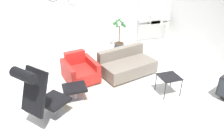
{
  "coord_description": "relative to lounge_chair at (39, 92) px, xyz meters",
  "views": [
    {
      "loc": [
        -1.28,
        -4.15,
        3.02
      ],
      "look_at": [
        0.18,
        0.24,
        0.55
      ],
      "focal_mm": 35.0,
      "sensor_mm": 36.0,
      "label": 1
    }
  ],
  "objects": [
    {
      "name": "ground_plane",
      "position": [
        1.5,
        0.49,
        -0.75
      ],
      "size": [
        12.0,
        12.0,
        0.0
      ],
      "primitive_type": "plane",
      "color": "silver"
    },
    {
      "name": "wall_back",
      "position": [
        1.5,
        3.71,
        0.66
      ],
      "size": [
        12.0,
        0.09,
        2.8
      ],
      "color": "white",
      "rests_on": "ground_plane"
    },
    {
      "name": "round_rug",
      "position": [
        1.38,
        0.33,
        -0.74
      ],
      "size": [
        2.07,
        2.07,
        0.01
      ],
      "color": "#BCB29E",
      "rests_on": "ground_plane"
    },
    {
      "name": "lounge_chair",
      "position": [
        0.0,
        0.0,
        0.0
      ],
      "size": [
        1.03,
        0.97,
        1.31
      ],
      "rotation": [
        0.0,
        0.0,
        -0.9
      ],
      "color": "#BCBCC1",
      "rests_on": "ground_plane"
    },
    {
      "name": "ottoman",
      "position": [
        0.73,
        0.59,
        -0.47
      ],
      "size": [
        0.53,
        0.45,
        0.36
      ],
      "color": "#BCBCC1",
      "rests_on": "ground_plane"
    },
    {
      "name": "armchair_red",
      "position": [
        1.02,
        1.45,
        -0.48
      ],
      "size": [
        0.95,
        1.03,
        0.72
      ],
      "rotation": [
        0.0,
        0.0,
        3.33
      ],
      "color": "silver",
      "rests_on": "ground_plane"
    },
    {
      "name": "couch_low",
      "position": [
        2.34,
        1.4,
        -0.49
      ],
      "size": [
        1.63,
        1.2,
        0.69
      ],
      "rotation": [
        0.0,
        0.0,
        3.38
      ],
      "color": "black",
      "rests_on": "ground_plane"
    },
    {
      "name": "side_table",
      "position": [
        2.92,
        0.15,
        -0.33
      ],
      "size": [
        0.47,
        0.47,
        0.46
      ],
      "color": "black",
      "rests_on": "ground_plane"
    },
    {
      "name": "potted_plant",
      "position": [
        2.75,
        3.12,
        -0.31
      ],
      "size": [
        0.44,
        0.47,
        1.28
      ],
      "color": "#333338",
      "rests_on": "ground_plane"
    },
    {
      "name": "shelf_unit",
      "position": [
        4.28,
        3.48,
        0.09
      ],
      "size": [
        1.24,
        0.28,
        1.82
      ],
      "color": "#BCBCC1",
      "rests_on": "ground_plane"
    }
  ]
}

